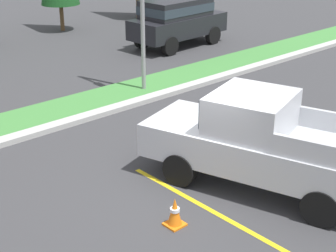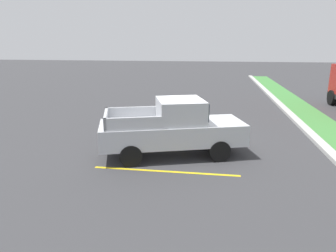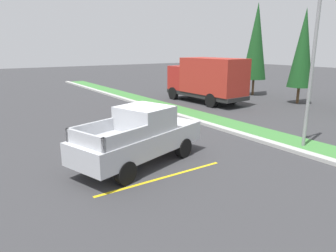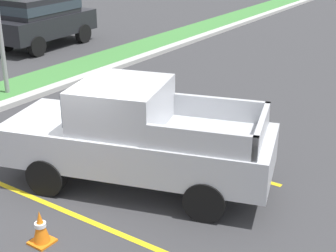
% 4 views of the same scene
% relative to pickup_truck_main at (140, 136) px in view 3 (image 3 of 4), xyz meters
% --- Properties ---
extents(ground_plane, '(120.00, 120.00, 0.00)m').
position_rel_pickup_truck_main_xyz_m(ground_plane, '(-0.79, 0.81, -1.04)').
color(ground_plane, '#38383A').
extents(parking_line_near, '(0.12, 4.80, 0.01)m').
position_rel_pickup_truck_main_xyz_m(parking_line_near, '(-1.53, -0.05, -1.04)').
color(parking_line_near, yellow).
rests_on(parking_line_near, ground).
extents(parking_line_far, '(0.12, 4.80, 0.01)m').
position_rel_pickup_truck_main_xyz_m(parking_line_far, '(1.57, -0.05, -1.04)').
color(parking_line_far, yellow).
rests_on(parking_line_far, ground).
extents(curb_strip, '(56.00, 0.40, 0.15)m').
position_rel_pickup_truck_main_xyz_m(curb_strip, '(-0.79, 5.81, -0.97)').
color(curb_strip, '#B2B2AD').
rests_on(curb_strip, ground).
extents(grass_median, '(56.00, 1.80, 0.06)m').
position_rel_pickup_truck_main_xyz_m(grass_median, '(-0.79, 6.91, -1.01)').
color(grass_median, '#42843D').
rests_on(grass_median, ground).
extents(pickup_truck_main, '(3.37, 5.54, 2.10)m').
position_rel_pickup_truck_main_xyz_m(pickup_truck_main, '(0.00, 0.00, 0.00)').
color(pickup_truck_main, black).
rests_on(pickup_truck_main, ground).
extents(cargo_truck_distant, '(6.90, 2.74, 3.40)m').
position_rel_pickup_truck_main_xyz_m(cargo_truck_distant, '(-8.36, 10.51, 0.81)').
color(cargo_truck_distant, black).
rests_on(cargo_truck_distant, ground).
extents(street_light, '(0.24, 1.49, 7.09)m').
position_rel_pickup_truck_main_xyz_m(street_light, '(2.28, 6.56, 3.06)').
color(street_light, gray).
rests_on(street_light, ground).
extents(cypress_tree_leftmost, '(2.05, 2.05, 7.89)m').
position_rel_pickup_truck_main_xyz_m(cypress_tree_leftmost, '(-9.03, 16.67, 3.61)').
color(cypress_tree_leftmost, brown).
rests_on(cypress_tree_leftmost, ground).
extents(cypress_tree_left_inner, '(1.81, 1.81, 6.94)m').
position_rel_pickup_truck_main_xyz_m(cypress_tree_left_inner, '(-4.18, 16.12, 3.05)').
color(cypress_tree_left_inner, brown).
rests_on(cypress_tree_left_inner, ground).
extents(traffic_cone, '(0.36, 0.36, 0.60)m').
position_rel_pickup_truck_main_xyz_m(traffic_cone, '(-2.44, 0.07, -0.75)').
color(traffic_cone, orange).
rests_on(traffic_cone, ground).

